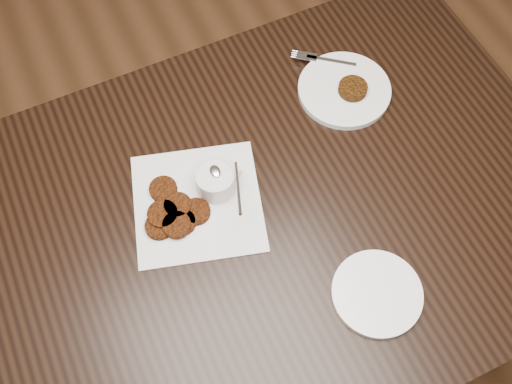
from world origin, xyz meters
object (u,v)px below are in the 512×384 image
Objects in this scene: napkin at (198,203)px; plate_empty at (377,293)px; plate_with_patty at (345,88)px; sauce_ramekin at (214,174)px; table at (245,281)px.

plate_empty is (0.24, -0.33, 0.00)m from napkin.
plate_with_patty is at bearing 16.29° from napkin.
sauce_ramekin is 0.40m from plate_empty.
napkin reaches higher than table.
plate_with_patty reaches higher than plate_empty.
table is 8.23× the size of plate_empty.
plate_empty is at bearing -111.68° from plate_with_patty.
napkin is at bearing 130.56° from table.
napkin is 2.21× the size of sauce_ramekin.
napkin is 0.43m from plate_with_patty.
napkin is 1.50× the size of plate_empty.
table is at bearing -150.43° from plate_with_patty.
plate_with_patty is at bearing 68.32° from plate_empty.
napkin is 0.40m from plate_empty.
table is 12.19× the size of sauce_ramekin.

